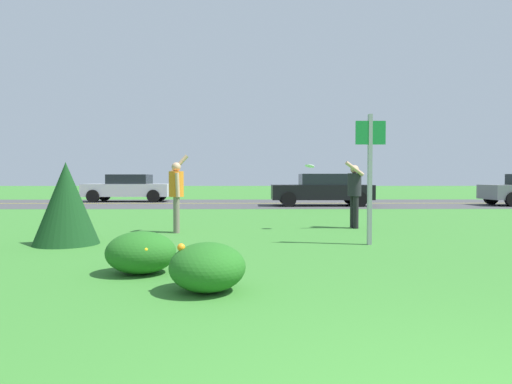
% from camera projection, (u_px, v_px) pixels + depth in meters
% --- Properties ---
extents(ground_plane, '(120.00, 120.00, 0.00)m').
position_uv_depth(ground_plane, '(304.00, 225.00, 11.87)').
color(ground_plane, '#387A2D').
extents(highway_strip, '(120.00, 8.00, 0.01)m').
position_uv_depth(highway_strip, '(280.00, 203.00, 22.07)').
color(highway_strip, '#424244').
rests_on(highway_strip, ground).
extents(highway_center_stripe, '(120.00, 0.16, 0.00)m').
position_uv_depth(highway_center_stripe, '(280.00, 203.00, 22.07)').
color(highway_center_stripe, yellow).
rests_on(highway_center_stripe, ground).
extents(daylily_clump_near_camera, '(0.92, 0.82, 0.56)m').
position_uv_depth(daylily_clump_near_camera, '(141.00, 252.00, 5.86)').
color(daylily_clump_near_camera, '#23661E').
rests_on(daylily_clump_near_camera, ground).
extents(daylily_clump_front_left, '(0.85, 0.87, 0.55)m').
position_uv_depth(daylily_clump_front_left, '(207.00, 267.00, 4.93)').
color(daylily_clump_front_left, '#23661E').
rests_on(daylily_clump_front_left, ground).
extents(sign_post_near_path, '(0.56, 0.10, 2.46)m').
position_uv_depth(sign_post_near_path, '(370.00, 166.00, 8.36)').
color(sign_post_near_path, '#93969B').
rests_on(sign_post_near_path, ground).
extents(evergreen_shrub_side, '(1.21, 1.21, 1.56)m').
position_uv_depth(evergreen_shrub_side, '(66.00, 203.00, 8.42)').
color(evergreen_shrub_side, '#143D19').
rests_on(evergreen_shrub_side, ground).
extents(person_thrower_orange_shirt, '(0.45, 0.54, 1.81)m').
position_uv_depth(person_thrower_orange_shirt, '(176.00, 190.00, 10.24)').
color(person_thrower_orange_shirt, orange).
rests_on(person_thrower_orange_shirt, ground).
extents(person_catcher_dark_shirt, '(0.50, 0.55, 1.68)m').
position_uv_depth(person_catcher_dark_shirt, '(354.00, 190.00, 11.16)').
color(person_catcher_dark_shirt, '#232328').
rests_on(person_catcher_dark_shirt, ground).
extents(frisbee_white, '(0.24, 0.23, 0.11)m').
position_uv_depth(frisbee_white, '(309.00, 166.00, 10.77)').
color(frisbee_white, white).
extents(car_black_center_left, '(4.50, 2.00, 1.45)m').
position_uv_depth(car_black_center_left, '(322.00, 189.00, 20.27)').
color(car_black_center_left, black).
rests_on(car_black_center_left, ground).
extents(car_silver_center_right, '(4.50, 2.00, 1.45)m').
position_uv_depth(car_silver_center_right, '(128.00, 188.00, 23.77)').
color(car_silver_center_right, '#B7BABF').
rests_on(car_silver_center_right, ground).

